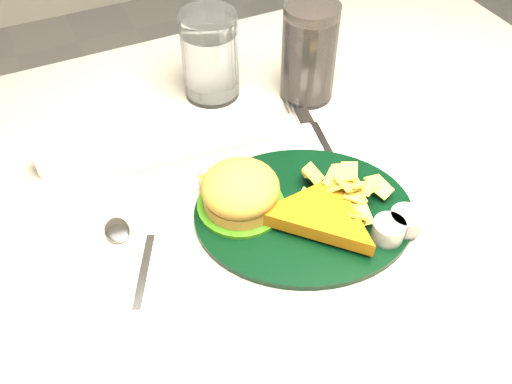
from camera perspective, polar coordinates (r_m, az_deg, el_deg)
table at (r=1.05m, az=-0.38°, el=-13.90°), size 1.20×0.80×0.75m
dinner_plate at (r=0.70m, az=4.94°, el=-0.61°), size 0.34×0.31×0.06m
water_glass at (r=0.87m, az=-4.60°, el=13.43°), size 0.09×0.09×0.13m
cola_glass at (r=0.86m, az=5.32°, el=13.71°), size 0.10×0.10×0.15m
fork_napkin at (r=0.80m, az=6.84°, el=4.58°), size 0.15×0.18×0.01m
spoon at (r=0.67m, az=-11.15°, el=-7.64°), size 0.10×0.15×0.01m
ramekin at (r=0.81m, az=-19.69°, el=2.88°), size 0.06×0.06×0.03m
wrapped_straw at (r=0.80m, az=-5.04°, el=4.01°), size 0.22×0.09×0.01m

